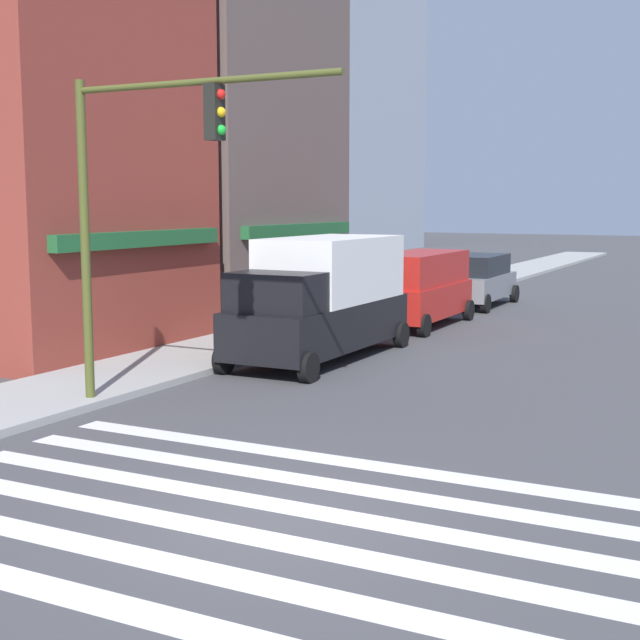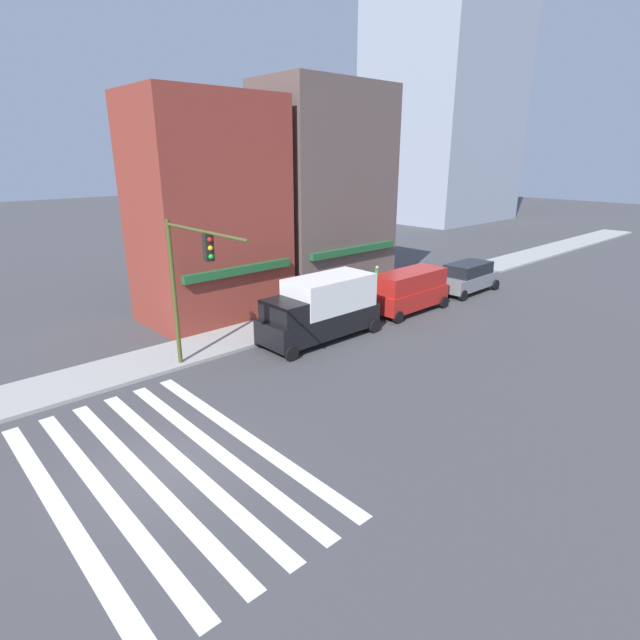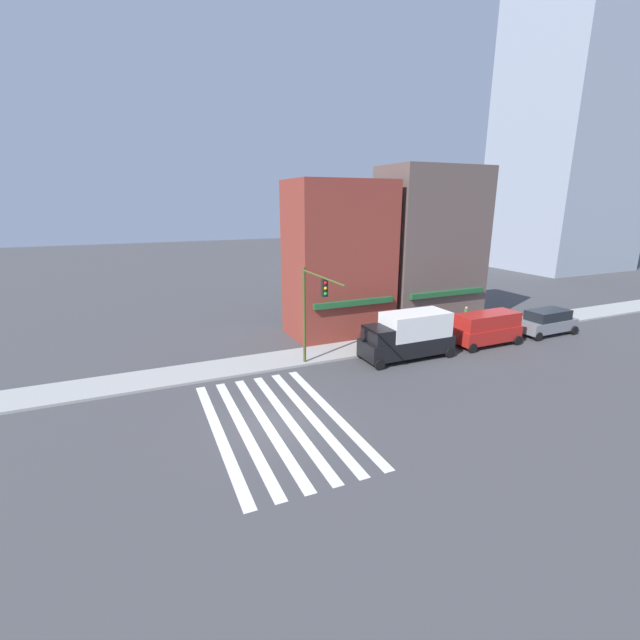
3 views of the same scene
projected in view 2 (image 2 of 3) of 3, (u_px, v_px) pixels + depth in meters
The scene contains 10 objects.
ground_plane at pixel (163, 469), 14.27m from camera, with size 200.00×200.00×0.00m, color #424244.
sidewalk_left at pixel (75, 382), 19.50m from camera, with size 120.00×3.00×0.15m.
crosswalk_stripes at pixel (163, 469), 14.27m from camera, with size 5.92×10.80×0.01m.
storefront_row at pixel (278, 200), 28.95m from camera, with size 16.13×5.30×12.65m.
traffic_signal at pixel (188, 272), 19.00m from camera, with size 0.32×5.53×6.18m.
box_truck_black at pixel (321, 308), 23.80m from camera, with size 6.20×2.42×3.04m.
van_red at pixel (409, 290), 28.20m from camera, with size 5.02×2.22×2.34m.
suv_grey at pixel (468, 277), 32.22m from camera, with size 4.74×2.12×1.94m.
pedestrian_grey_coat at pixel (343, 293), 28.31m from camera, with size 0.32×0.32×1.77m.
pedestrian_green_top at pixel (377, 279), 31.52m from camera, with size 0.32×0.32×1.77m.
Camera 2 is at (-4.91, -12.04, 8.55)m, focal length 28.00 mm.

